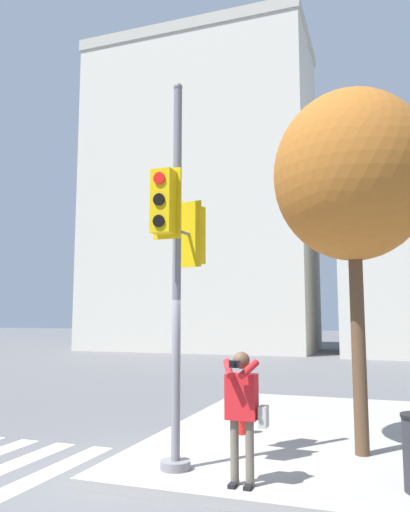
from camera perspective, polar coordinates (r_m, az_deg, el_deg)
name	(u,v)px	position (r m, az deg, el deg)	size (l,w,h in m)	color
ground_plane	(122,482)	(7.61, -9.52, -24.12)	(160.00, 160.00, 0.00)	#5B5B5E
sidewalk_corner	(389,439)	(10.13, 20.25, -19.02)	(8.00, 8.00, 0.14)	#9E9B96
traffic_signal_pole	(178,252)	(7.33, -3.10, 0.41)	(0.49, 1.27, 5.68)	slate
person_photographer	(243,405)	(6.68, 4.32, -16.58)	(0.58, 0.54, 1.67)	black
street_tree	(352,177)	(8.66, 16.48, 8.70)	(2.57, 2.57, 5.85)	brown
fire_hydrant	(241,414)	(9.56, 4.12, -17.57)	(0.19, 0.25, 0.72)	red
building_left	(201,194)	(36.25, -0.44, 7.13)	(15.83, 8.22, 22.17)	beige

